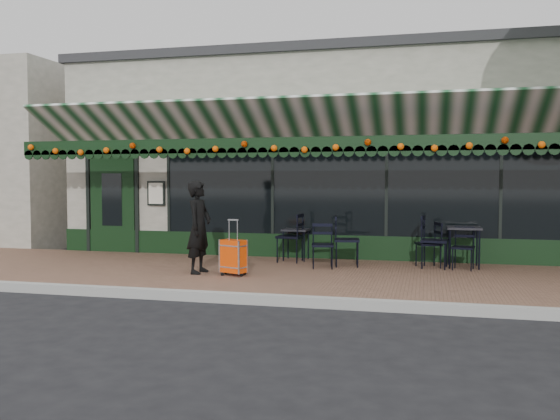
% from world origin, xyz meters
% --- Properties ---
extents(ground, '(80.00, 80.00, 0.00)m').
position_xyz_m(ground, '(0.00, 0.00, 0.00)').
color(ground, black).
rests_on(ground, ground).
extents(sidewalk, '(18.00, 4.00, 0.15)m').
position_xyz_m(sidewalk, '(0.00, 2.00, 0.07)').
color(sidewalk, brown).
rests_on(sidewalk, ground).
extents(curb, '(18.00, 0.16, 0.15)m').
position_xyz_m(curb, '(0.00, -0.08, 0.07)').
color(curb, '#9E9E99').
rests_on(curb, ground).
extents(restaurant_building, '(12.00, 9.60, 4.50)m').
position_xyz_m(restaurant_building, '(0.00, 7.84, 2.27)').
color(restaurant_building, gray).
rests_on(restaurant_building, ground).
extents(woman, '(0.43, 0.62, 1.64)m').
position_xyz_m(woman, '(-1.71, 1.52, 0.97)').
color(woman, black).
rests_on(woman, sidewalk).
extents(suitcase, '(0.48, 0.37, 0.97)m').
position_xyz_m(suitcase, '(-1.04, 1.42, 0.47)').
color(suitcase, '#EC4007').
rests_on(suitcase, sidewalk).
extents(cafe_table_a, '(0.62, 0.62, 0.77)m').
position_xyz_m(cafe_table_a, '(2.89, 3.39, 0.84)').
color(cafe_table_a, black).
rests_on(cafe_table_a, sidewalk).
extents(cafe_table_b, '(0.52, 0.52, 0.64)m').
position_xyz_m(cafe_table_b, '(-0.41, 3.60, 0.73)').
color(cafe_table_b, black).
rests_on(cafe_table_b, sidewalk).
extents(chair_a_left, '(0.55, 0.55, 0.87)m').
position_xyz_m(chair_a_left, '(2.24, 3.21, 0.58)').
color(chair_a_left, black).
rests_on(chair_a_left, sidewalk).
extents(chair_a_right, '(0.55, 0.55, 1.00)m').
position_xyz_m(chair_a_right, '(2.35, 3.15, 0.65)').
color(chair_a_right, black).
rests_on(chair_a_right, sidewalk).
extents(chair_a_front, '(0.47, 0.47, 0.80)m').
position_xyz_m(chair_a_front, '(2.86, 3.06, 0.55)').
color(chair_a_front, black).
rests_on(chair_a_front, sidewalk).
extents(chair_b_left, '(0.53, 0.53, 0.99)m').
position_xyz_m(chair_b_left, '(-0.47, 3.31, 0.65)').
color(chair_b_left, black).
rests_on(chair_b_left, sidewalk).
extents(chair_b_right, '(0.56, 0.56, 0.98)m').
position_xyz_m(chair_b_right, '(0.72, 3.01, 0.64)').
color(chair_b_right, black).
rests_on(chair_b_right, sidewalk).
extents(chair_b_front, '(0.50, 0.50, 0.84)m').
position_xyz_m(chair_b_front, '(0.31, 2.64, 0.57)').
color(chair_b_front, black).
rests_on(chair_b_front, sidewalk).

